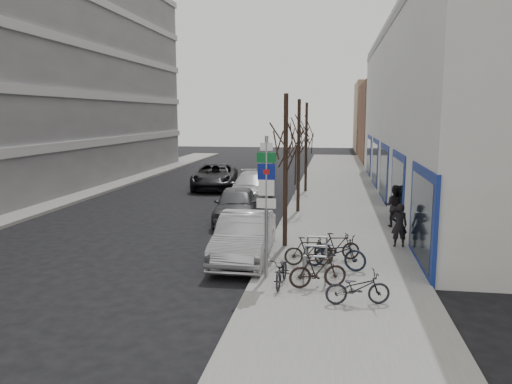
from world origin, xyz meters
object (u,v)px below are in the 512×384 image
(meter_front, at_px, (271,227))
(bike_far_curb, at_px, (358,285))
(tree_near, at_px, (286,134))
(tree_mid, at_px, (299,129))
(bike_mid_inner, at_px, (309,251))
(tree_far, at_px, (306,126))
(lane_car, at_px, (215,176))
(meter_back, at_px, (295,184))
(highway_sign_pole, at_px, (266,198))
(parked_car_mid, at_px, (236,205))
(pedestrian_near, at_px, (399,225))
(meter_mid, at_px, (286,201))
(parked_car_front, at_px, (244,237))
(bike_near_right, at_px, (318,270))
(pedestrian_far, at_px, (394,206))
(bike_near_left, at_px, (282,269))
(bike_mid_curb, at_px, (334,249))
(bike_far_inner, at_px, (337,246))
(parked_car_back, at_px, (252,187))
(bike_rack, at_px, (316,256))

(meter_front, height_order, bike_far_curb, meter_front)
(tree_near, relative_size, meter_front, 4.33)
(tree_mid, xyz_separation_m, bike_mid_inner, (0.96, -8.77, -3.49))
(tree_near, relative_size, tree_mid, 1.00)
(tree_far, bearing_deg, lane_car, 168.40)
(meter_front, distance_m, meter_back, 11.00)
(tree_mid, relative_size, tree_far, 1.00)
(bike_far_curb, bearing_deg, highway_sign_pole, 43.64)
(parked_car_mid, xyz_separation_m, pedestrian_near, (6.62, -3.90, 0.14))
(meter_mid, distance_m, parked_car_front, 6.55)
(bike_near_right, distance_m, bike_mid_inner, 1.98)
(pedestrian_near, height_order, pedestrian_far, pedestrian_far)
(meter_front, distance_m, bike_near_left, 3.77)
(bike_mid_curb, bearing_deg, tree_mid, 26.28)
(bike_mid_inner, relative_size, bike_far_inner, 1.03)
(parked_car_front, bearing_deg, meter_mid, 82.01)
(tree_near, bearing_deg, parked_car_back, 105.92)
(bike_near_right, distance_m, bike_far_inner, 2.78)
(highway_sign_pole, height_order, pedestrian_far, highway_sign_pole)
(meter_back, bearing_deg, bike_mid_curb, -80.42)
(tree_mid, bearing_deg, meter_back, 96.42)
(bike_far_curb, xyz_separation_m, pedestrian_far, (1.89, 9.01, 0.40))
(highway_sign_pole, height_order, parked_car_front, highway_sign_pole)
(tree_far, distance_m, pedestrian_far, 10.62)
(meter_back, height_order, lane_car, lane_car)
(meter_front, height_order, pedestrian_far, pedestrian_far)
(bike_far_curb, height_order, lane_car, lane_car)
(parked_car_back, bearing_deg, meter_back, 13.63)
(meter_front, distance_m, lane_car, 15.73)
(tree_far, distance_m, bike_mid_curb, 15.90)
(pedestrian_far, bearing_deg, tree_near, 60.87)
(pedestrian_far, bearing_deg, meter_mid, 4.01)
(bike_near_right, distance_m, lane_car, 19.83)
(bike_near_left, distance_m, pedestrian_far, 8.82)
(tree_far, relative_size, meter_front, 4.33)
(bike_mid_inner, bearing_deg, tree_far, -3.48)
(meter_back, relative_size, bike_near_right, 0.79)
(bike_far_curb, bearing_deg, tree_near, 12.36)
(bike_near_right, bearing_deg, parked_car_mid, 7.48)
(bike_far_curb, xyz_separation_m, bike_far_inner, (-0.49, 3.78, -0.04))
(meter_mid, relative_size, bike_mid_curb, 0.65)
(meter_back, xyz_separation_m, parked_car_back, (-2.35, -0.68, -0.12))
(tree_near, distance_m, parked_car_back, 10.73)
(bike_rack, distance_m, bike_mid_inner, 0.67)
(meter_front, relative_size, bike_far_curb, 0.79)
(bike_mid_curb, relative_size, parked_car_back, 0.36)
(meter_mid, bearing_deg, bike_far_inner, -70.71)
(bike_rack, bearing_deg, meter_mid, 101.80)
(highway_sign_pole, height_order, pedestrian_near, highway_sign_pole)
(pedestrian_far, bearing_deg, parked_car_back, -21.78)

